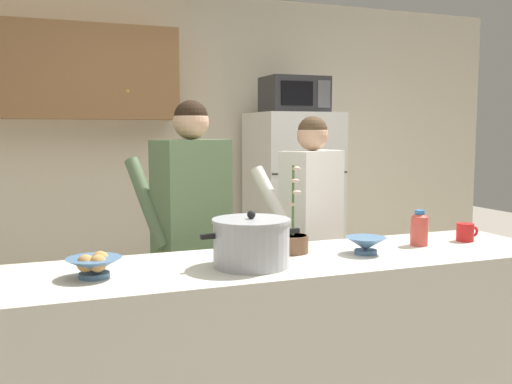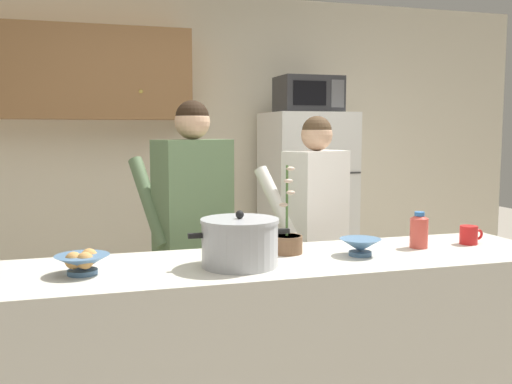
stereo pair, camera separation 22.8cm
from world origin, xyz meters
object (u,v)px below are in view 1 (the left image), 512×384
at_px(refrigerator, 292,215).
at_px(empty_bowl, 366,244).
at_px(microwave, 294,95).
at_px(coffee_mug, 466,232).
at_px(bread_bowl, 94,265).
at_px(person_by_sink, 310,217).
at_px(person_near_pot, 191,214).
at_px(bottle_near_edge, 419,228).
at_px(potted_orchid, 293,240).
at_px(cooking_pot, 251,242).

relative_size(refrigerator, empty_bowl, 8.46).
bearing_deg(microwave, coffee_mug, -83.96).
distance_m(bread_bowl, empty_bowl, 1.25).
relative_size(person_by_sink, empty_bowl, 8.17).
relative_size(person_near_pot, bottle_near_edge, 9.21).
xyz_separation_m(bottle_near_edge, potted_orchid, (-0.67, 0.07, -0.03)).
bearing_deg(empty_bowl, refrigerator, 75.81).
xyz_separation_m(refrigerator, bottle_near_edge, (-0.11, -1.80, 0.19)).
height_order(coffee_mug, empty_bowl, coffee_mug).
relative_size(cooking_pot, bread_bowl, 2.03).
relative_size(bread_bowl, empty_bowl, 1.14).
height_order(person_near_pot, empty_bowl, person_near_pot).
bearing_deg(person_by_sink, bottle_near_edge, -68.21).
distance_m(refrigerator, microwave, 0.96).
bearing_deg(cooking_pot, person_by_sink, 49.78).
height_order(microwave, cooking_pot, microwave).
bearing_deg(empty_bowl, cooking_pot, -176.33).
bearing_deg(bottle_near_edge, refrigerator, 86.39).
relative_size(cooking_pot, bottle_near_edge, 2.48).
distance_m(microwave, person_near_pot, 1.74).
xyz_separation_m(cooking_pot, empty_bowl, (0.59, 0.04, -0.06)).
bearing_deg(coffee_mug, empty_bowl, -172.59).
distance_m(bottle_near_edge, potted_orchid, 0.68).
bearing_deg(empty_bowl, microwave, 75.65).
distance_m(microwave, coffee_mug, 1.96).
relative_size(person_by_sink, coffee_mug, 12.13).
xyz_separation_m(refrigerator, coffee_mug, (0.19, -1.80, 0.15)).
bearing_deg(person_near_pot, potted_orchid, -60.89).
bearing_deg(person_by_sink, refrigerator, 70.76).
bearing_deg(cooking_pot, refrigerator, 60.88).
relative_size(coffee_mug, bread_bowl, 0.59).
distance_m(coffee_mug, potted_orchid, 0.98).
bearing_deg(bottle_near_edge, cooking_pot, -173.05).
height_order(refrigerator, person_by_sink, refrigerator).
relative_size(person_near_pot, coffee_mug, 12.74).
height_order(coffee_mug, bread_bowl, bread_bowl).
xyz_separation_m(person_near_pot, empty_bowl, (0.65, -0.76, -0.08)).
bearing_deg(bottle_near_edge, person_near_pot, 146.16).
bearing_deg(person_by_sink, person_near_pot, -179.46).
distance_m(microwave, bread_bowl, 2.66).
height_order(bread_bowl, potted_orchid, potted_orchid).
height_order(microwave, empty_bowl, microwave).
relative_size(empty_bowl, bottle_near_edge, 1.07).
bearing_deg(empty_bowl, person_by_sink, 83.54).
bearing_deg(bottle_near_edge, bread_bowl, -177.26).
height_order(microwave, potted_orchid, microwave).
distance_m(person_by_sink, coffee_mug, 0.89).
relative_size(bread_bowl, potted_orchid, 0.52).
distance_m(cooking_pot, empty_bowl, 0.60).
bearing_deg(bread_bowl, empty_bowl, -0.07).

